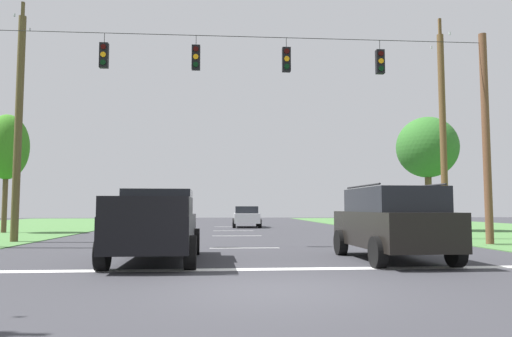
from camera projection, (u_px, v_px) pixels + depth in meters
ground_plane at (271, 289)px, 8.65m from camera, size 120.00×120.00×0.00m
stop_bar_stripe at (258, 269)px, 11.42m from camera, size 16.14×0.45×0.01m
lane_dash_0 at (245, 248)px, 17.39m from camera, size 2.50×0.15×0.01m
lane_dash_1 at (237, 236)px, 24.79m from camera, size 2.50×0.15×0.01m
lane_dash_2 at (234, 231)px, 30.20m from camera, size 2.50×0.15×0.01m
lane_dash_3 at (231, 227)px, 36.36m from camera, size 2.50×0.15×0.01m
overhead_signal_span at (246, 121)px, 18.60m from camera, size 19.31×0.31×8.42m
pickup_truck at (156, 225)px, 13.23m from camera, size 2.37×5.44×1.95m
suv_black at (392, 222)px, 13.39m from camera, size 2.31×4.85×2.05m
distant_car_crossing_white at (246, 216)px, 35.54m from camera, size 2.10×4.34×1.52m
utility_pole_mid_right at (443, 132)px, 22.43m from camera, size 0.30×1.96×10.29m
utility_pole_near_left at (18, 124)px, 20.65m from camera, size 0.31×1.73×10.31m
tree_roadside_right at (7, 148)px, 27.79m from camera, size 2.40×2.40×6.76m
tree_roadside_far_right at (427, 148)px, 29.99m from camera, size 3.73×3.73×7.01m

